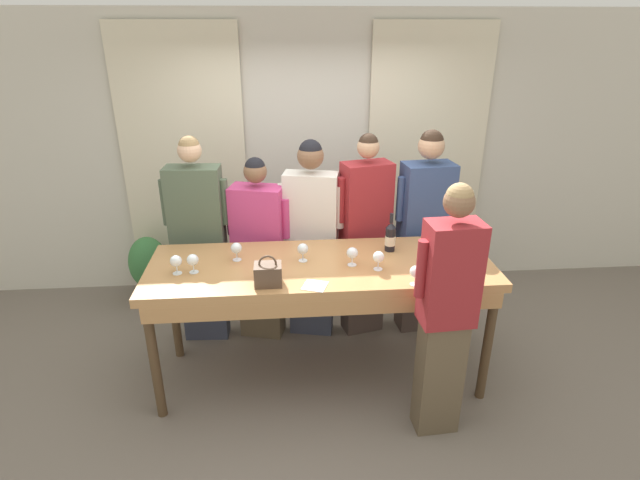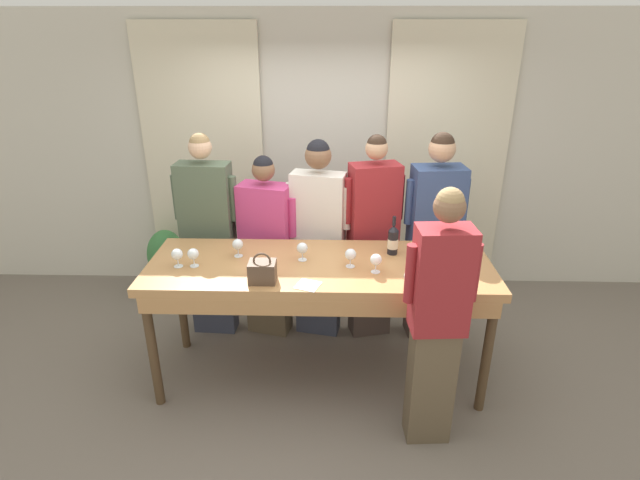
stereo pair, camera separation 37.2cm
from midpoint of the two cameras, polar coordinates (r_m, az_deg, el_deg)
The scene contains 23 objects.
ground_plane at distance 4.25m, azimuth 2.56°, elevation -15.14°, with size 18.00×18.00×0.00m, color #70665B.
wall_back at distance 5.19m, azimuth 2.57°, elevation 9.51°, with size 12.00×0.06×2.80m.
curtain_panel_left at distance 5.26m, azimuth -11.07°, elevation 8.67°, with size 1.21×0.03×2.69m.
curtain_panel_right at distance 5.30m, azimuth 16.08°, elevation 8.31°, with size 1.21×0.03×2.69m.
tasting_bar at distance 3.72m, azimuth 2.82°, elevation -4.14°, with size 2.55×0.88×1.02m.
wine_bottle at distance 3.87m, azimuth 11.07°, elevation -0.07°, with size 0.08×0.08×0.31m.
handbag at distance 3.41m, azimuth -3.52°, elevation -3.66°, with size 0.18×0.15×0.22m.
wine_glass_front_left at distance 3.70m, azimuth 0.82°, elevation -1.03°, with size 0.08×0.08×0.14m.
wine_glass_front_mid at distance 3.63m, azimuth 6.45°, elevation -1.74°, with size 0.08×0.08×0.14m.
wine_glass_front_right at distance 3.68m, azimuth 15.06°, elevation -2.09°, with size 0.08×0.08×0.14m.
wine_glass_center_left at distance 3.79m, azimuth -6.64°, elevation -0.62°, with size 0.08×0.08×0.14m.
wine_glass_center_mid at distance 3.68m, azimuth -11.53°, elevation -1.67°, with size 0.08×0.08×0.14m.
wine_glass_center_right at distance 3.70m, azimuth -13.30°, elevation -1.70°, with size 0.08×0.08×0.14m.
wine_glass_back_left at distance 3.57m, azimuth 9.40°, elevation -2.36°, with size 0.08×0.08×0.14m.
wine_glass_back_mid at distance 3.39m, azimuth 13.38°, elevation -4.21°, with size 0.08×0.08×0.14m.
napkin at distance 3.39m, azimuth 1.75°, elevation -5.27°, with size 0.20×0.20×0.00m.
guest_olive_jacket at distance 4.42m, azimuth -10.30°, elevation 0.38°, with size 0.56×0.24×1.85m.
guest_pink_top at distance 4.39m, azimuth -3.69°, elevation -0.92°, with size 0.55×0.35×1.66m.
guest_cream_sweater at distance 4.33m, azimuth 2.25°, elevation 0.20°, with size 0.57×0.30×1.80m.
guest_striped_shirt at distance 4.36m, azimuth 8.46°, elevation 0.13°, with size 0.52×0.33×1.84m.
guest_navy_coat at distance 4.45m, azimuth 15.19°, elevation 0.24°, with size 0.54×0.31×1.86m.
host_pouring at distance 3.30m, azimuth 16.47°, elevation -8.81°, with size 0.46×0.25×1.81m.
potted_plant at distance 5.38m, azimuth -15.21°, elevation -2.37°, with size 0.38×0.38×0.72m.
Camera 2 is at (0.09, -3.32, 2.65)m, focal length 28.00 mm.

